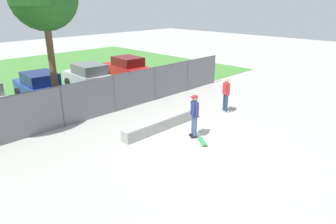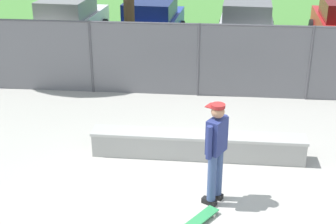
% 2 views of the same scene
% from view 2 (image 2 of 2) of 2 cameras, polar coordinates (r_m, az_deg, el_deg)
% --- Properties ---
extents(ground_plane, '(80.00, 80.00, 0.00)m').
position_cam_2_polar(ground_plane, '(8.57, 2.11, -10.55)').
color(ground_plane, '#ADAAA3').
extents(grass_strip, '(29.11, 20.00, 0.02)m').
position_cam_2_polar(grass_strip, '(22.92, 4.56, 11.55)').
color(grass_strip, '#478438').
rests_on(grass_strip, ground).
extents(concrete_ledge, '(4.31, 0.50, 0.53)m').
position_cam_2_polar(concrete_ledge, '(9.83, 3.50, -3.93)').
color(concrete_ledge, '#999993').
rests_on(concrete_ledge, ground).
extents(skateboarder, '(0.41, 0.54, 1.84)m').
position_cam_2_polar(skateboarder, '(8.08, 5.69, -4.37)').
color(skateboarder, black).
rests_on(skateboarder, ground).
extents(skateboard, '(0.62, 0.77, 0.09)m').
position_cam_2_polar(skateboard, '(8.06, 3.80, -12.46)').
color(skateboard, '#2D8C4C').
rests_on(skateboard, ground).
extents(chainlink_fence, '(17.18, 0.07, 1.96)m').
position_cam_2_polar(chainlink_fence, '(12.69, 3.61, 6.44)').
color(chainlink_fence, '#4C4C51').
rests_on(chainlink_fence, ground).
extents(car_white, '(2.22, 4.31, 1.66)m').
position_cam_2_polar(car_white, '(18.03, -11.63, 10.50)').
color(car_white, silver).
rests_on(car_white, ground).
extents(car_blue, '(2.22, 4.31, 1.66)m').
position_cam_2_polar(car_blue, '(17.35, -1.99, 10.45)').
color(car_blue, '#233D9E').
rests_on(car_blue, ground).
extents(car_silver, '(2.22, 4.31, 1.66)m').
position_cam_2_polar(car_silver, '(17.46, 9.21, 10.25)').
color(car_silver, '#B7BABF').
rests_on(car_silver, ground).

